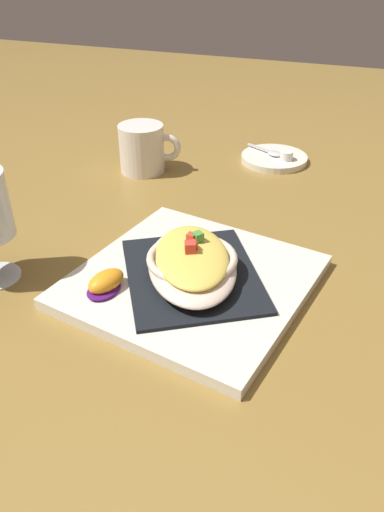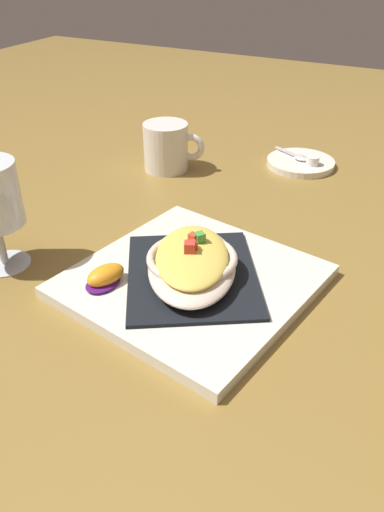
% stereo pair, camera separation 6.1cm
% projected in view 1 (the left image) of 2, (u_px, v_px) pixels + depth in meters
% --- Properties ---
extents(ground_plane, '(2.60, 2.60, 0.00)m').
position_uv_depth(ground_plane, '(192.00, 286.00, 0.64)').
color(ground_plane, olive).
extents(square_plate, '(0.32, 0.32, 0.02)m').
position_uv_depth(square_plate, '(192.00, 281.00, 0.63)').
color(square_plate, white).
rests_on(square_plate, ground_plane).
extents(folded_napkin, '(0.24, 0.23, 0.00)m').
position_uv_depth(folded_napkin, '(192.00, 275.00, 0.63)').
color(folded_napkin, black).
rests_on(folded_napkin, square_plate).
extents(gratin_dish, '(0.20, 0.17, 0.05)m').
position_uv_depth(gratin_dish, '(192.00, 261.00, 0.62)').
color(gratin_dish, beige).
rests_on(gratin_dish, folded_napkin).
extents(orange_garnish, '(0.06, 0.04, 0.02)m').
position_uv_depth(orange_garnish, '(106.00, 283.00, 0.60)').
color(orange_garnish, '#4B1268').
rests_on(orange_garnish, square_plate).
extents(coffee_mug, '(0.08, 0.11, 0.09)m').
position_uv_depth(coffee_mug, '(143.00, 151.00, 0.92)').
color(coffee_mug, white).
rests_on(coffee_mug, ground_plane).
extents(creamer_saucer, '(0.13, 0.13, 0.01)m').
position_uv_depth(creamer_saucer, '(274.00, 158.00, 0.97)').
color(creamer_saucer, white).
rests_on(creamer_saucer, ground_plane).
extents(spoon, '(0.05, 0.08, 0.01)m').
position_uv_depth(spoon, '(272.00, 153.00, 0.97)').
color(spoon, silver).
rests_on(spoon, creamer_saucer).
extents(creamer_cup_0, '(0.02, 0.02, 0.02)m').
position_uv_depth(creamer_cup_0, '(286.00, 156.00, 0.95)').
color(creamer_cup_0, white).
rests_on(creamer_cup_0, creamer_saucer).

